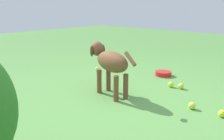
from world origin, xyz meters
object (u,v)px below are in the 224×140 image
at_px(tennis_ball_1, 171,85).
at_px(tennis_ball_3, 98,69).
at_px(dog, 109,62).
at_px(tennis_ball_0, 222,114).
at_px(tennis_ball_2, 181,86).
at_px(water_bowl, 163,74).
at_px(tennis_ball_4, 192,106).

distance_m(tennis_ball_1, tennis_ball_3, 1.17).
relative_size(dog, tennis_ball_0, 11.90).
distance_m(tennis_ball_2, water_bowl, 0.57).
bearing_deg(tennis_ball_2, tennis_ball_4, -53.13).
xyz_separation_m(tennis_ball_2, water_bowl, (-0.45, 0.36, -0.00)).
distance_m(dog, tennis_ball_1, 0.82).
height_order(tennis_ball_2, water_bowl, tennis_ball_2).
height_order(tennis_ball_1, water_bowl, tennis_ball_1).
bearing_deg(tennis_ball_3, tennis_ball_4, -14.28).
bearing_deg(tennis_ball_0, water_bowl, 142.21).
distance_m(dog, water_bowl, 1.09).
relative_size(dog, tennis_ball_2, 11.90).
height_order(dog, tennis_ball_1, dog).
relative_size(tennis_ball_2, tennis_ball_4, 1.00).
bearing_deg(tennis_ball_4, tennis_ball_1, 136.19).
xyz_separation_m(dog, tennis_ball_4, (0.84, 0.20, -0.33)).
bearing_deg(dog, water_bowl, -78.69).
xyz_separation_m(tennis_ball_2, tennis_ball_4, (0.36, -0.47, 0.00)).
distance_m(tennis_ball_0, tennis_ball_2, 0.78).
bearing_deg(tennis_ball_2, water_bowl, 140.91).
bearing_deg(tennis_ball_1, tennis_ball_3, -178.31).
bearing_deg(tennis_ball_4, tennis_ball_3, 165.72).
relative_size(tennis_ball_0, tennis_ball_3, 1.00).
height_order(dog, water_bowl, dog).
xyz_separation_m(dog, tennis_ball_1, (0.37, 0.66, -0.33)).
bearing_deg(tennis_ball_1, tennis_ball_4, -43.81).
relative_size(tennis_ball_0, water_bowl, 0.30).
height_order(dog, tennis_ball_3, dog).
distance_m(tennis_ball_3, tennis_ball_4, 1.69).
relative_size(tennis_ball_3, water_bowl, 0.30).
bearing_deg(dog, tennis_ball_3, -24.35).
bearing_deg(tennis_ball_3, tennis_ball_1, 1.69).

